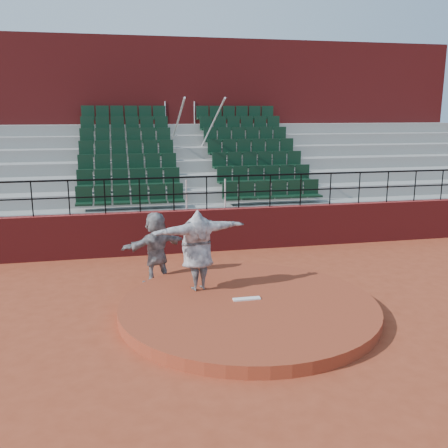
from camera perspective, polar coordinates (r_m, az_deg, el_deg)
The scene contains 9 objects.
ground at distance 10.86m, azimuth 2.80°, elevation -10.12°, with size 90.00×90.00×0.00m, color #953B21.
pitchers_mound at distance 10.81m, azimuth 2.81°, elevation -9.51°, with size 5.50×5.50×0.25m, color maroon.
pitching_rubber at distance 10.89m, azimuth 2.62°, elevation -8.54°, with size 0.60×0.15×0.03m, color white.
boundary_wall at distance 15.31m, azimuth -1.96°, elevation -0.71°, with size 24.00×0.30×1.30m, color maroon.
wall_railing at distance 15.05m, azimuth -2.00°, elevation 4.41°, with size 24.04×0.05×1.03m.
seating_deck at distance 18.70m, azimuth -3.95°, elevation 4.22°, with size 24.00×5.97×4.63m.
press_box_facade at distance 22.42m, azimuth -5.51°, elevation 11.03°, with size 24.00×3.00×7.10m, color maroon.
pitcher at distance 11.24m, azimuth -3.07°, elevation -2.99°, with size 2.27×0.62×1.84m, color black.
fielder at distance 12.50m, azimuth -7.78°, elevation -2.70°, with size 1.69×0.54×1.82m, color black.
Camera 1 is at (-2.60, -9.66, 4.23)m, focal length 40.00 mm.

